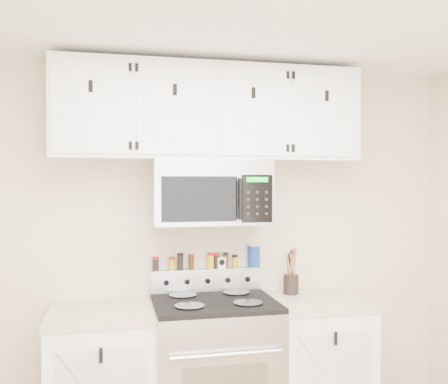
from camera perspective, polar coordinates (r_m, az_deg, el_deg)
name	(u,v)px	position (r m, az deg, el deg)	size (l,w,h in m)	color
back_wall	(205,246)	(3.48, -2.15, -6.21)	(3.50, 0.01, 2.50)	#BFAC8F
range	(214,372)	(3.36, -1.11, -19.92)	(0.76, 0.65, 1.10)	#B7B7BA
base_cabinet_left	(102,384)	(3.33, -13.72, -20.59)	(0.64, 0.62, 0.92)	white
base_cabinet_right	(315,367)	(3.58, 10.34, -19.03)	(0.64, 0.62, 0.92)	white
microwave	(211,192)	(3.26, -1.55, 0.00)	(0.76, 0.44, 0.42)	#9E9EA3
upper_cabinets	(210,113)	(3.32, -1.65, 9.03)	(2.00, 0.35, 0.62)	white
utensil_crock	(291,283)	(3.54, 7.66, -10.24)	(0.11, 0.11, 0.31)	black
kitchen_timer	(221,262)	(3.48, -0.33, -8.06)	(0.07, 0.06, 0.08)	white
salt_canister	(254,255)	(3.53, 3.43, -7.25)	(0.09, 0.09, 0.16)	navy
spice_jar_0	(155,263)	(3.41, -7.84, -8.10)	(0.04, 0.04, 0.09)	black
spice_jar_1	(172,263)	(3.42, -6.00, -8.10)	(0.04, 0.04, 0.09)	gold
spice_jar_2	(180,261)	(3.43, -5.02, -7.88)	(0.04, 0.04, 0.11)	black
spice_jar_3	(191,262)	(3.44, -3.76, -7.94)	(0.04, 0.04, 0.10)	#3E230F
spice_jar_4	(211,261)	(3.46, -1.52, -7.85)	(0.05, 0.05, 0.11)	gold
spice_jar_5	(216,260)	(3.47, -0.90, -7.83)	(0.05, 0.05, 0.11)	black
spice_jar_6	(226,260)	(3.48, 0.21, -7.79)	(0.04, 0.04, 0.11)	#442F10
spice_jar_7	(235,261)	(3.50, 1.26, -7.90)	(0.04, 0.04, 0.09)	gold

